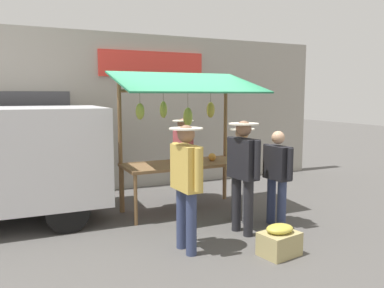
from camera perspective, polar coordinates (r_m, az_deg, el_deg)
ground_plane at (r=7.21m, az=-1.03°, el=-9.63°), size 40.00×40.00×0.00m
street_backdrop at (r=8.94m, az=-7.18°, el=4.65°), size 9.00×0.30×3.40m
market_stall at (r=6.95m, az=-1.05°, el=2.74°), size 2.50×1.46×2.50m
vendor_with_sunhat at (r=7.79m, az=-1.32°, el=-1.18°), size 0.42×0.69×1.62m
shopper_with_shopping_bag at (r=6.46m, az=7.21°, el=-3.25°), size 0.41×0.67×1.57m
shopper_in_striped_shirt at (r=5.89m, az=7.42°, el=-3.34°), size 0.44×0.72×1.71m
shopper_with_ponytail at (r=5.16m, az=-0.85°, el=-4.86°), size 0.44×0.72×1.70m
shopper_in_grey_tee at (r=6.37m, az=12.26°, el=-4.02°), size 0.25×0.66×1.52m
produce_crate_near at (r=5.39m, az=12.57°, el=-13.58°), size 0.55×0.45×0.42m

